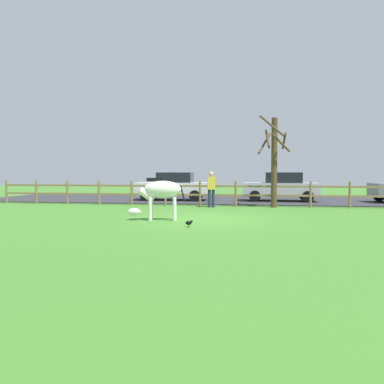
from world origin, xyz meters
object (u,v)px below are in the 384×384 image
bare_tree (274,159)px  crow_on_grass (189,223)px  visitor_near_fence (211,188)px  parked_car_white (173,186)px  zebra (160,192)px  parked_car_silver (281,186)px

bare_tree → crow_on_grass: bare_tree is taller
bare_tree → visitor_near_fence: (-2.83, -0.43, -1.31)m
crow_on_grass → parked_car_white: 10.33m
zebra → crow_on_grass: (1.21, -1.42, -0.80)m
bare_tree → parked_car_white: 6.38m
visitor_near_fence → zebra: bearing=-103.4°
bare_tree → zebra: size_ratio=2.16×
crow_on_grass → bare_tree: bearing=67.7°
bare_tree → parked_car_silver: (0.59, 3.39, -1.37)m
bare_tree → parked_car_silver: bearing=80.2°
visitor_near_fence → crow_on_grass: bearing=-89.7°
bare_tree → parked_car_silver: bare_tree is taller
zebra → visitor_near_fence: visitor_near_fence is taller
crow_on_grass → visitor_near_fence: visitor_near_fence is taller
crow_on_grass → visitor_near_fence: 6.43m
zebra → crow_on_grass: size_ratio=8.98×
crow_on_grass → parked_car_white: (-2.57, 9.98, 0.72)m
zebra → crow_on_grass: 2.03m
zebra → parked_car_silver: parked_car_silver is taller
zebra → parked_car_white: 8.67m
bare_tree → zebra: (-4.01, -5.39, -1.29)m
zebra → crow_on_grass: bearing=-49.4°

